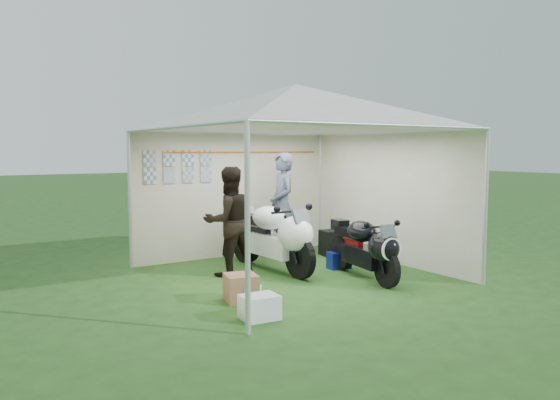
{
  "coord_description": "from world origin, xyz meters",
  "views": [
    {
      "loc": [
        -4.84,
        -7.01,
        2.0
      ],
      "look_at": [
        -0.06,
        0.35,
        1.19
      ],
      "focal_mm": 35.0,
      "sensor_mm": 36.0,
      "label": 1
    }
  ],
  "objects_px": {
    "equipment_box": "(334,243)",
    "crate_0": "(259,307)",
    "motorcycle_white": "(275,234)",
    "person_blue_jacket": "(282,206)",
    "paddock_stand": "(339,260)",
    "canopy_tent": "(295,112)",
    "person_dark_jacket": "(229,221)",
    "crate_2": "(247,293)",
    "motorcycle_black": "(367,246)",
    "crate_1": "(241,288)"
  },
  "relations": [
    {
      "from": "motorcycle_white",
      "to": "crate_2",
      "type": "xyz_separation_m",
      "value": [
        -1.27,
        -1.32,
        -0.5
      ]
    },
    {
      "from": "motorcycle_white",
      "to": "crate_1",
      "type": "relative_size",
      "value": 5.56
    },
    {
      "from": "motorcycle_white",
      "to": "crate_0",
      "type": "xyz_separation_m",
      "value": [
        -1.52,
        -2.05,
        -0.47
      ]
    },
    {
      "from": "person_blue_jacket",
      "to": "crate_1",
      "type": "height_order",
      "value": "person_blue_jacket"
    },
    {
      "from": "motorcycle_white",
      "to": "equipment_box",
      "type": "height_order",
      "value": "motorcycle_white"
    },
    {
      "from": "crate_0",
      "to": "crate_1",
      "type": "height_order",
      "value": "crate_1"
    },
    {
      "from": "crate_1",
      "to": "crate_2",
      "type": "height_order",
      "value": "crate_1"
    },
    {
      "from": "motorcycle_white",
      "to": "equipment_box",
      "type": "bearing_deg",
      "value": 15.27
    },
    {
      "from": "person_blue_jacket",
      "to": "crate_2",
      "type": "bearing_deg",
      "value": -29.13
    },
    {
      "from": "paddock_stand",
      "to": "motorcycle_black",
      "type": "bearing_deg",
      "value": -99.84
    },
    {
      "from": "person_dark_jacket",
      "to": "crate_2",
      "type": "xyz_separation_m",
      "value": [
        -0.5,
        -1.47,
        -0.76
      ]
    },
    {
      "from": "crate_1",
      "to": "person_blue_jacket",
      "type": "bearing_deg",
      "value": 46.27
    },
    {
      "from": "paddock_stand",
      "to": "crate_2",
      "type": "bearing_deg",
      "value": -158.46
    },
    {
      "from": "equipment_box",
      "to": "motorcycle_white",
      "type": "bearing_deg",
      "value": -161.97
    },
    {
      "from": "motorcycle_white",
      "to": "equipment_box",
      "type": "distance_m",
      "value": 1.79
    },
    {
      "from": "person_blue_jacket",
      "to": "crate_0",
      "type": "relative_size",
      "value": 4.52
    },
    {
      "from": "person_dark_jacket",
      "to": "equipment_box",
      "type": "xyz_separation_m",
      "value": [
        2.44,
        0.39,
        -0.63
      ]
    },
    {
      "from": "person_dark_jacket",
      "to": "equipment_box",
      "type": "bearing_deg",
      "value": -169.31
    },
    {
      "from": "canopy_tent",
      "to": "crate_0",
      "type": "xyz_separation_m",
      "value": [
        -1.62,
        -1.63,
        -2.43
      ]
    },
    {
      "from": "person_dark_jacket",
      "to": "person_blue_jacket",
      "type": "xyz_separation_m",
      "value": [
        1.49,
        0.73,
        0.1
      ]
    },
    {
      "from": "equipment_box",
      "to": "crate_1",
      "type": "bearing_deg",
      "value": -149.02
    },
    {
      "from": "motorcycle_black",
      "to": "paddock_stand",
      "type": "xyz_separation_m",
      "value": [
        0.15,
        0.84,
        -0.38
      ]
    },
    {
      "from": "equipment_box",
      "to": "person_dark_jacket",
      "type": "bearing_deg",
      "value": -170.98
    },
    {
      "from": "crate_0",
      "to": "person_dark_jacket",
      "type": "bearing_deg",
      "value": 71.14
    },
    {
      "from": "person_blue_jacket",
      "to": "crate_0",
      "type": "distance_m",
      "value": 3.79
    },
    {
      "from": "crate_2",
      "to": "person_dark_jacket",
      "type": "bearing_deg",
      "value": 71.12
    },
    {
      "from": "canopy_tent",
      "to": "person_dark_jacket",
      "type": "distance_m",
      "value": 2.0
    },
    {
      "from": "equipment_box",
      "to": "crate_0",
      "type": "distance_m",
      "value": 4.11
    },
    {
      "from": "equipment_box",
      "to": "crate_0",
      "type": "height_order",
      "value": "equipment_box"
    },
    {
      "from": "person_dark_jacket",
      "to": "motorcycle_black",
      "type": "bearing_deg",
      "value": 140.97
    },
    {
      "from": "motorcycle_black",
      "to": "crate_0",
      "type": "xyz_separation_m",
      "value": [
        -2.39,
        -0.8,
        -0.37
      ]
    },
    {
      "from": "paddock_stand",
      "to": "person_blue_jacket",
      "type": "bearing_deg",
      "value": 102.85
    },
    {
      "from": "equipment_box",
      "to": "crate_2",
      "type": "bearing_deg",
      "value": -147.71
    },
    {
      "from": "motorcycle_white",
      "to": "crate_2",
      "type": "height_order",
      "value": "motorcycle_white"
    },
    {
      "from": "motorcycle_black",
      "to": "crate_0",
      "type": "height_order",
      "value": "motorcycle_black"
    },
    {
      "from": "person_dark_jacket",
      "to": "crate_0",
      "type": "bearing_deg",
      "value": 72.82
    },
    {
      "from": "person_blue_jacket",
      "to": "crate_1",
      "type": "relative_size",
      "value": 4.84
    },
    {
      "from": "paddock_stand",
      "to": "person_dark_jacket",
      "type": "relative_size",
      "value": 0.22
    },
    {
      "from": "canopy_tent",
      "to": "crate_2",
      "type": "xyz_separation_m",
      "value": [
        -1.37,
        -0.9,
        -2.47
      ]
    },
    {
      "from": "paddock_stand",
      "to": "person_dark_jacket",
      "type": "xyz_separation_m",
      "value": [
        -1.78,
        0.57,
        0.73
      ]
    },
    {
      "from": "person_dark_jacket",
      "to": "person_blue_jacket",
      "type": "bearing_deg",
      "value": -152.18
    },
    {
      "from": "person_blue_jacket",
      "to": "equipment_box",
      "type": "relative_size",
      "value": 4.07
    },
    {
      "from": "canopy_tent",
      "to": "equipment_box",
      "type": "bearing_deg",
      "value": 31.41
    },
    {
      "from": "crate_0",
      "to": "motorcycle_white",
      "type": "bearing_deg",
      "value": 53.37
    },
    {
      "from": "paddock_stand",
      "to": "equipment_box",
      "type": "relative_size",
      "value": 0.78
    },
    {
      "from": "person_blue_jacket",
      "to": "crate_1",
      "type": "distance_m",
      "value": 3.08
    },
    {
      "from": "motorcycle_white",
      "to": "person_blue_jacket",
      "type": "relative_size",
      "value": 1.15
    },
    {
      "from": "equipment_box",
      "to": "crate_1",
      "type": "height_order",
      "value": "equipment_box"
    },
    {
      "from": "person_blue_jacket",
      "to": "crate_0",
      "type": "height_order",
      "value": "person_blue_jacket"
    },
    {
      "from": "paddock_stand",
      "to": "crate_2",
      "type": "distance_m",
      "value": 2.46
    }
  ]
}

